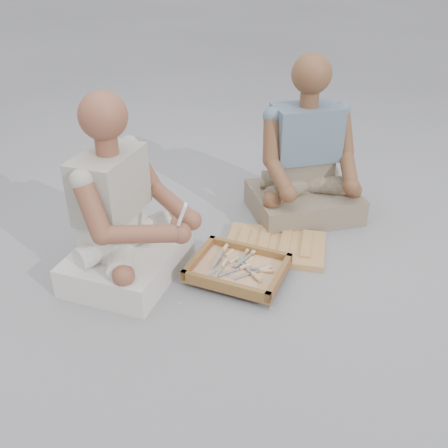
# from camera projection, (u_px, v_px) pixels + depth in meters

# --- Properties ---
(ground) EXTENTS (60.00, 60.00, 0.00)m
(ground) POSITION_uv_depth(u_px,v_px,m) (225.00, 292.00, 2.54)
(ground) COLOR gray
(ground) RESTS_ON ground
(carved_panel) EXTENTS (0.61, 0.44, 0.04)m
(carved_panel) POSITION_uv_depth(u_px,v_px,m) (275.00, 246.00, 2.88)
(carved_panel) COLOR olive
(carved_panel) RESTS_ON ground
(tool_tray) EXTENTS (0.58, 0.52, 0.06)m
(tool_tray) POSITION_uv_depth(u_px,v_px,m) (238.00, 269.00, 2.61)
(tool_tray) COLOR brown
(tool_tray) RESTS_ON carved_panel
(chisel_0) EXTENTS (0.07, 0.22, 0.02)m
(chisel_0) POSITION_uv_depth(u_px,v_px,m) (222.00, 266.00, 2.61)
(chisel_0) COLOR silver
(chisel_0) RESTS_ON tool_tray
(chisel_1) EXTENTS (0.14, 0.19, 0.02)m
(chisel_1) POSITION_uv_depth(u_px,v_px,m) (254.00, 275.00, 2.54)
(chisel_1) COLOR silver
(chisel_1) RESTS_ON tool_tray
(chisel_2) EXTENTS (0.20, 0.13, 0.02)m
(chisel_2) POSITION_uv_depth(u_px,v_px,m) (261.00, 270.00, 2.59)
(chisel_2) COLOR silver
(chisel_2) RESTS_ON tool_tray
(chisel_3) EXTENTS (0.22, 0.05, 0.02)m
(chisel_3) POSITION_uv_depth(u_px,v_px,m) (262.00, 270.00, 2.59)
(chisel_3) COLOR silver
(chisel_3) RESTS_ON tool_tray
(chisel_4) EXTENTS (0.07, 0.22, 0.02)m
(chisel_4) POSITION_uv_depth(u_px,v_px,m) (224.00, 250.00, 2.73)
(chisel_4) COLOR silver
(chisel_4) RESTS_ON tool_tray
(chisel_5) EXTENTS (0.09, 0.21, 0.02)m
(chisel_5) POSITION_uv_depth(u_px,v_px,m) (247.00, 251.00, 2.73)
(chisel_5) COLOR silver
(chisel_5) RESTS_ON tool_tray
(chisel_6) EXTENTS (0.19, 0.14, 0.02)m
(chisel_6) POSITION_uv_depth(u_px,v_px,m) (242.00, 268.00, 2.60)
(chisel_6) COLOR silver
(chisel_6) RESTS_ON tool_tray
(chisel_7) EXTENTS (0.14, 0.19, 0.02)m
(chisel_7) POSITION_uv_depth(u_px,v_px,m) (247.00, 263.00, 2.65)
(chisel_7) COLOR silver
(chisel_7) RESTS_ON tool_tray
(chisel_8) EXTENTS (0.13, 0.20, 0.02)m
(chisel_8) POSITION_uv_depth(u_px,v_px,m) (253.00, 252.00, 2.71)
(chisel_8) COLOR silver
(chisel_8) RESTS_ON tool_tray
(chisel_9) EXTENTS (0.12, 0.20, 0.02)m
(chisel_9) POSITION_uv_depth(u_px,v_px,m) (227.00, 255.00, 2.72)
(chisel_9) COLOR silver
(chisel_9) RESTS_ON tool_tray
(chisel_10) EXTENTS (0.16, 0.18, 0.02)m
(chisel_10) POSITION_uv_depth(u_px,v_px,m) (231.00, 262.00, 2.66)
(chisel_10) COLOR silver
(chisel_10) RESTS_ON tool_tray
(wood_chip_0) EXTENTS (0.02, 0.02, 0.00)m
(wood_chip_0) POSITION_uv_depth(u_px,v_px,m) (263.00, 265.00, 2.74)
(wood_chip_0) COLOR tan
(wood_chip_0) RESTS_ON ground
(wood_chip_1) EXTENTS (0.02, 0.02, 0.00)m
(wood_chip_1) POSITION_uv_depth(u_px,v_px,m) (252.00, 255.00, 2.82)
(wood_chip_1) COLOR tan
(wood_chip_1) RESTS_ON ground
(wood_chip_2) EXTENTS (0.02, 0.02, 0.00)m
(wood_chip_2) POSITION_uv_depth(u_px,v_px,m) (200.00, 250.00, 2.87)
(wood_chip_2) COLOR tan
(wood_chip_2) RESTS_ON ground
(wood_chip_3) EXTENTS (0.02, 0.02, 0.00)m
(wood_chip_3) POSITION_uv_depth(u_px,v_px,m) (192.00, 265.00, 2.74)
(wood_chip_3) COLOR tan
(wood_chip_3) RESTS_ON ground
(wood_chip_4) EXTENTS (0.02, 0.02, 0.00)m
(wood_chip_4) POSITION_uv_depth(u_px,v_px,m) (210.00, 241.00, 2.95)
(wood_chip_4) COLOR tan
(wood_chip_4) RESTS_ON ground
(wood_chip_5) EXTENTS (0.02, 0.02, 0.00)m
(wood_chip_5) POSITION_uv_depth(u_px,v_px,m) (209.00, 260.00, 2.78)
(wood_chip_5) COLOR tan
(wood_chip_5) RESTS_ON ground
(wood_chip_6) EXTENTS (0.02, 0.02, 0.00)m
(wood_chip_6) POSITION_uv_depth(u_px,v_px,m) (289.00, 255.00, 2.82)
(wood_chip_6) COLOR tan
(wood_chip_6) RESTS_ON ground
(wood_chip_7) EXTENTS (0.02, 0.02, 0.00)m
(wood_chip_7) POSITION_uv_depth(u_px,v_px,m) (277.00, 242.00, 2.94)
(wood_chip_7) COLOR tan
(wood_chip_7) RESTS_ON ground
(wood_chip_8) EXTENTS (0.02, 0.02, 0.00)m
(wood_chip_8) POSITION_uv_depth(u_px,v_px,m) (271.00, 308.00, 2.43)
(wood_chip_8) COLOR tan
(wood_chip_8) RESTS_ON ground
(wood_chip_9) EXTENTS (0.02, 0.02, 0.00)m
(wood_chip_9) POSITION_uv_depth(u_px,v_px,m) (184.00, 280.00, 2.62)
(wood_chip_9) COLOR tan
(wood_chip_9) RESTS_ON ground
(wood_chip_10) EXTENTS (0.02, 0.02, 0.00)m
(wood_chip_10) POSITION_uv_depth(u_px,v_px,m) (180.00, 303.00, 2.46)
(wood_chip_10) COLOR tan
(wood_chip_10) RESTS_ON ground
(craftsman) EXTENTS (0.72, 0.73, 0.98)m
(craftsman) POSITION_uv_depth(u_px,v_px,m) (123.00, 219.00, 2.52)
(craftsman) COLOR silver
(craftsman) RESTS_ON ground
(companion) EXTENTS (0.77, 0.69, 1.00)m
(companion) POSITION_uv_depth(u_px,v_px,m) (306.00, 165.00, 3.09)
(companion) COLOR gray
(companion) RESTS_ON ground
(mobile_phone) EXTENTS (0.05, 0.05, 0.11)m
(mobile_phone) POSITION_uv_depth(u_px,v_px,m) (182.00, 214.00, 2.30)
(mobile_phone) COLOR silver
(mobile_phone) RESTS_ON craftsman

